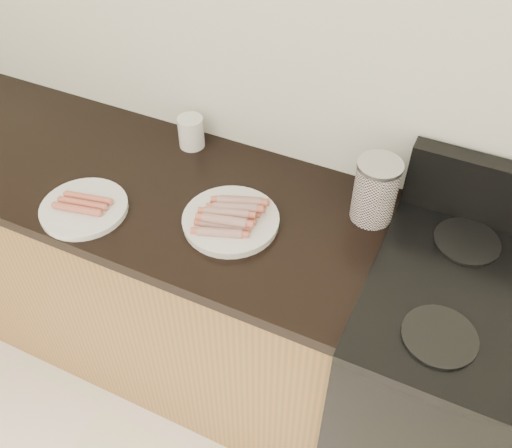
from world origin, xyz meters
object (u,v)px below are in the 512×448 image
at_px(stove, 473,400).
at_px(mug, 191,132).
at_px(side_plate, 84,208).
at_px(main_plate, 231,221).
at_px(canister, 375,191).

relative_size(stove, mug, 8.70).
height_order(side_plate, mug, mug).
xyz_separation_m(stove, mug, (-1.08, 0.24, 0.50)).
relative_size(stove, main_plate, 3.34).
height_order(stove, main_plate, main_plate).
bearing_deg(side_plate, canister, 23.71).
distance_m(stove, canister, 0.72).
xyz_separation_m(stove, canister, (-0.44, 0.17, 0.54)).
bearing_deg(main_plate, mug, 135.93).
xyz_separation_m(main_plate, canister, (0.35, 0.20, 0.09)).
xyz_separation_m(stove, main_plate, (-0.79, -0.03, 0.45)).
bearing_deg(mug, main_plate, -44.07).
height_order(stove, side_plate, side_plate).
bearing_deg(canister, side_plate, -156.29).
relative_size(side_plate, mug, 2.43).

